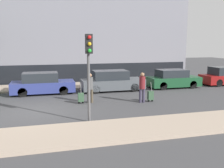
% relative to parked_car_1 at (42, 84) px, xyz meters
% --- Properties ---
extents(ground_plane, '(80.00, 80.00, 0.00)m').
position_rel_parked_car_1_xyz_m(ground_plane, '(-0.35, -4.69, -0.67)').
color(ground_plane, '#424244').
extents(sidewalk_near, '(28.00, 2.50, 0.12)m').
position_rel_parked_car_1_xyz_m(sidewalk_near, '(-0.35, -8.44, -0.61)').
color(sidewalk_near, tan).
rests_on(sidewalk_near, ground_plane).
extents(sidewalk_far, '(28.00, 3.00, 0.12)m').
position_rel_parked_car_1_xyz_m(sidewalk_far, '(-0.35, 2.31, -0.61)').
color(sidewalk_far, tan).
rests_on(sidewalk_far, ground_plane).
extents(building_facade, '(28.00, 3.53, 10.04)m').
position_rel_parked_car_1_xyz_m(building_facade, '(-0.35, 6.25, 4.34)').
color(building_facade, slate).
rests_on(building_facade, ground_plane).
extents(parked_car_1, '(4.16, 1.72, 1.45)m').
position_rel_parked_car_1_xyz_m(parked_car_1, '(0.00, 0.00, 0.00)').
color(parked_car_1, navy).
rests_on(parked_car_1, ground_plane).
extents(parked_car_2, '(4.48, 1.72, 1.48)m').
position_rel_parked_car_1_xyz_m(parked_car_2, '(4.84, -0.19, 0.01)').
color(parked_car_2, '#4C5156').
rests_on(parked_car_2, ground_plane).
extents(parked_car_3, '(3.99, 1.71, 1.41)m').
position_rel_parked_car_1_xyz_m(parked_car_3, '(9.73, -0.16, -0.02)').
color(parked_car_3, '#194728').
rests_on(parked_car_3, ground_plane).
extents(pedestrian_left, '(0.35, 0.34, 1.72)m').
position_rel_parked_car_1_xyz_m(pedestrian_left, '(2.65, -3.44, 0.30)').
color(pedestrian_left, '#4C4233').
rests_on(pedestrian_left, ground_plane).
extents(trolley_left, '(0.34, 0.29, 1.15)m').
position_rel_parked_car_1_xyz_m(trolley_left, '(2.11, -3.50, -0.31)').
color(trolley_left, '#335138').
rests_on(trolley_left, ground_plane).
extents(pedestrian_right, '(0.35, 0.34, 1.75)m').
position_rel_parked_car_1_xyz_m(pedestrian_right, '(5.57, -4.15, 0.32)').
color(pedestrian_right, '#383347').
rests_on(pedestrian_right, ground_plane).
extents(trolley_right, '(0.34, 0.29, 1.18)m').
position_rel_parked_car_1_xyz_m(trolley_right, '(6.12, -4.13, -0.30)').
color(trolley_right, '#335138').
rests_on(trolley_right, ground_plane).
extents(traffic_light, '(0.28, 0.47, 3.78)m').
position_rel_parked_car_1_xyz_m(traffic_light, '(1.98, -7.05, 2.02)').
color(traffic_light, '#515154').
rests_on(traffic_light, ground_plane).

